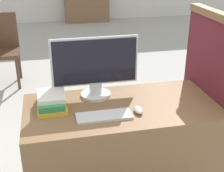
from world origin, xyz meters
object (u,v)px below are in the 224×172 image
Objects in this scene: mouse at (138,110)px; keyboard at (104,116)px; far_chair at (1,46)px; book_stack at (51,101)px; monitor at (95,67)px.

keyboard is at bearing -176.33° from mouse.
far_chair is at bearing 114.00° from mouse.
mouse is 0.11× the size of far_chair.
keyboard is 2.65m from far_chair.
keyboard is 1.22× the size of book_stack.
book_stack is at bearing 160.48° from mouse.
mouse is at bearing 3.67° from keyboard.
book_stack is at bearing -106.50° from far_chair.
keyboard is at bearing -101.13° from far_chair.
monitor reaches higher than far_chair.
keyboard is at bearing -33.34° from book_stack.
book_stack is (-0.31, 0.20, 0.04)m from keyboard.
monitor is at bearing 126.79° from mouse.
monitor is 1.73× the size of keyboard.
mouse reaches higher than keyboard.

